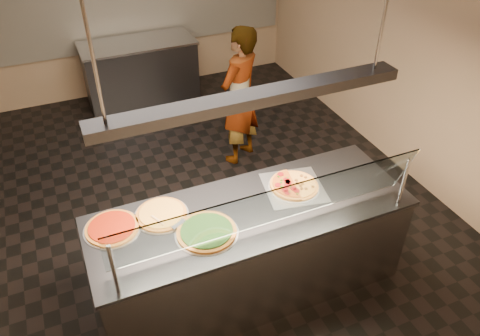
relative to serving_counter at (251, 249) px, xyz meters
name	(u,v)px	position (x,y,z in m)	size (l,w,h in m)	color
ground	(199,196)	(0.00, 1.42, -0.48)	(5.00, 6.00, 0.02)	black
wall_front	(386,320)	(0.00, -1.59, 1.03)	(5.00, 0.02, 3.00)	tan
wall_right	(401,38)	(2.51, 1.42, 1.03)	(0.02, 6.00, 3.00)	tan
tile_band	(127,7)	(0.00, 4.40, 0.83)	(4.90, 0.02, 1.20)	silver
serving_counter	(251,249)	(0.00, 0.00, 0.00)	(2.67, 0.94, 0.93)	#B7B7BC
sneeze_guard	(271,208)	(0.00, -0.34, 0.76)	(2.43, 0.18, 0.54)	#B7B7BC
perforated_tray	(294,187)	(0.46, 0.12, 0.47)	(0.58, 0.58, 0.01)	silver
half_pizza_pepperoni	(284,187)	(0.36, 0.12, 0.50)	(0.28, 0.44, 0.05)	#9D5C22
half_pizza_sausage	(304,182)	(0.56, 0.12, 0.49)	(0.28, 0.44, 0.04)	#9D5C22
pizza_spinach	(206,231)	(-0.43, -0.11, 0.48)	(0.50, 0.50, 0.03)	silver
pizza_cheese	(161,214)	(-0.69, 0.23, 0.48)	(0.44, 0.44, 0.03)	silver
pizza_tomato	(112,228)	(-1.09, 0.22, 0.48)	(0.44, 0.44, 0.03)	silver
pizza_spatula	(165,221)	(-0.69, 0.12, 0.49)	(0.25, 0.21, 0.02)	#B7B7BC
prep_table	(141,72)	(-0.01, 3.97, 0.00)	(1.65, 0.74, 0.93)	#3A3A3F
worker	(240,97)	(0.74, 1.96, 0.39)	(0.63, 0.41, 1.72)	#3C3741
heat_lamp_housing	(253,98)	(0.00, 0.00, 1.48)	(2.30, 0.18, 0.08)	#3A3A3F
lamp_rod_left	(90,44)	(-1.00, 0.00, 2.03)	(0.02, 0.02, 1.01)	#B7B7BC
lamp_rod_right	(387,0)	(1.00, 0.00, 2.03)	(0.02, 0.02, 1.01)	#B7B7BC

